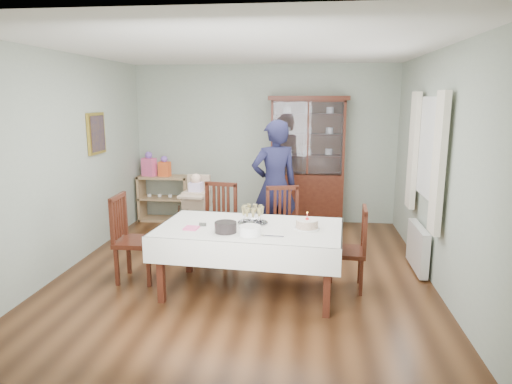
% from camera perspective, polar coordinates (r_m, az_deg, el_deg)
% --- Properties ---
extents(floor, '(5.00, 5.00, 0.00)m').
position_cam_1_polar(floor, '(5.83, -1.44, -9.89)').
color(floor, '#593319').
rests_on(floor, ground).
extents(room_shell, '(5.00, 5.00, 5.00)m').
position_cam_1_polar(room_shell, '(5.96, -0.80, 7.46)').
color(room_shell, '#9EAA99').
rests_on(room_shell, floor).
extents(dining_table, '(2.08, 1.30, 0.76)m').
position_cam_1_polar(dining_table, '(5.13, -0.77, -8.39)').
color(dining_table, '#472011').
rests_on(dining_table, floor).
extents(china_cabinet, '(1.30, 0.48, 2.18)m').
position_cam_1_polar(china_cabinet, '(7.69, 6.44, 4.00)').
color(china_cabinet, '#472011').
rests_on(china_cabinet, floor).
extents(sideboard, '(0.90, 0.38, 0.80)m').
position_cam_1_polar(sideboard, '(8.24, -11.35, -0.75)').
color(sideboard, tan).
rests_on(sideboard, floor).
extents(picture_frame, '(0.04, 0.48, 0.58)m').
position_cam_1_polar(picture_frame, '(6.87, -19.33, 6.92)').
color(picture_frame, gold).
rests_on(picture_frame, room_shell).
extents(window, '(0.04, 1.02, 1.22)m').
position_cam_1_polar(window, '(5.88, 20.96, 5.12)').
color(window, white).
rests_on(window, room_shell).
extents(curtain_left, '(0.07, 0.30, 1.55)m').
position_cam_1_polar(curtain_left, '(5.28, 21.88, 3.29)').
color(curtain_left, silver).
rests_on(curtain_left, room_shell).
extents(curtain_right, '(0.07, 0.30, 1.55)m').
position_cam_1_polar(curtain_right, '(6.48, 19.06, 4.90)').
color(curtain_right, silver).
rests_on(curtain_right, room_shell).
extents(radiator, '(0.10, 0.80, 0.55)m').
position_cam_1_polar(radiator, '(6.12, 19.56, -6.54)').
color(radiator, white).
rests_on(radiator, floor).
extents(chair_far_left, '(0.54, 0.54, 1.04)m').
position_cam_1_polar(chair_far_left, '(6.09, -4.93, -5.89)').
color(chair_far_left, '#472011').
rests_on(chair_far_left, floor).
extents(chair_far_right, '(0.54, 0.54, 1.01)m').
position_cam_1_polar(chair_far_right, '(5.99, 3.55, -6.28)').
color(chair_far_right, '#472011').
rests_on(chair_far_right, floor).
extents(chair_end_left, '(0.47, 0.47, 1.03)m').
position_cam_1_polar(chair_end_left, '(5.66, -14.73, -7.64)').
color(chair_end_left, '#472011').
rests_on(chair_end_left, floor).
extents(chair_end_right, '(0.45, 0.45, 0.95)m').
position_cam_1_polar(chair_end_right, '(5.35, 11.27, -8.89)').
color(chair_end_right, '#472011').
rests_on(chair_end_right, floor).
extents(woman, '(0.80, 0.68, 1.85)m').
position_cam_1_polar(woman, '(6.44, 2.34, 0.78)').
color(woman, black).
rests_on(woman, floor).
extents(high_chair, '(0.52, 0.52, 1.06)m').
position_cam_1_polar(high_chair, '(6.82, -7.41, -3.09)').
color(high_chair, black).
rests_on(high_chair, floor).
extents(champagne_tray, '(0.34, 0.34, 0.21)m').
position_cam_1_polar(champagne_tray, '(5.10, -0.42, -3.28)').
color(champagne_tray, silver).
rests_on(champagne_tray, dining_table).
extents(birthday_cake, '(0.28, 0.28, 0.19)m').
position_cam_1_polar(birthday_cake, '(4.95, 6.39, -4.04)').
color(birthday_cake, white).
rests_on(birthday_cake, dining_table).
extents(plate_stack_dark, '(0.24, 0.24, 0.11)m').
position_cam_1_polar(plate_stack_dark, '(4.80, -3.82, -4.41)').
color(plate_stack_dark, black).
rests_on(plate_stack_dark, dining_table).
extents(plate_stack_white, '(0.26, 0.26, 0.10)m').
position_cam_1_polar(plate_stack_white, '(4.70, -0.75, -4.83)').
color(plate_stack_white, white).
rests_on(plate_stack_white, dining_table).
extents(napkin_stack, '(0.16, 0.16, 0.02)m').
position_cam_1_polar(napkin_stack, '(4.97, -8.09, -4.48)').
color(napkin_stack, '#ED578E').
rests_on(napkin_stack, dining_table).
extents(cutlery, '(0.13, 0.17, 0.01)m').
position_cam_1_polar(cutlery, '(5.11, -7.04, -4.06)').
color(cutlery, silver).
rests_on(cutlery, dining_table).
extents(cake_knife, '(0.30, 0.05, 0.01)m').
position_cam_1_polar(cake_knife, '(4.67, 1.65, -5.50)').
color(cake_knife, silver).
rests_on(cake_knife, dining_table).
extents(gift_bag_pink, '(0.26, 0.21, 0.43)m').
position_cam_1_polar(gift_bag_pink, '(8.20, -13.22, 3.29)').
color(gift_bag_pink, '#ED578E').
rests_on(gift_bag_pink, sideboard).
extents(gift_bag_orange, '(0.21, 0.16, 0.36)m').
position_cam_1_polar(gift_bag_orange, '(8.11, -11.37, 3.07)').
color(gift_bag_orange, '#EC5A25').
rests_on(gift_bag_orange, sideboard).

